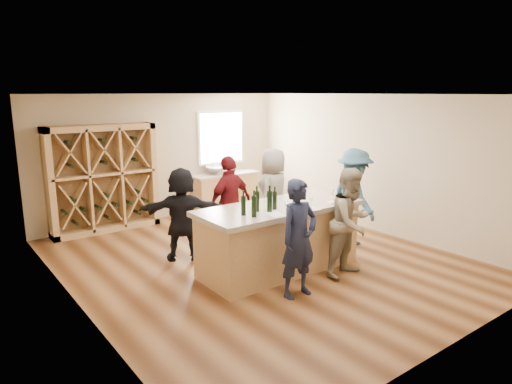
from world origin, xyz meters
TOP-DOWN VIEW (x-y plane):
  - floor at (0.00, 0.00)m, footprint 6.00×7.00m
  - ceiling at (0.00, 0.00)m, footprint 6.00×7.00m
  - wall_back at (0.00, 3.55)m, footprint 6.00×0.10m
  - wall_front at (0.00, -3.55)m, footprint 6.00×0.10m
  - wall_left at (-3.05, 0.00)m, footprint 0.10×7.00m
  - wall_right at (3.05, 0.00)m, footprint 0.10×7.00m
  - window_frame at (1.50, 3.47)m, footprint 1.30×0.06m
  - window_pane at (1.50, 3.44)m, footprint 1.18×0.01m
  - wine_rack at (-1.50, 3.27)m, footprint 2.20×0.45m
  - back_counter_base at (1.40, 3.20)m, footprint 1.60×0.58m
  - back_counter_top at (1.40, 3.20)m, footprint 1.70×0.62m
  - sink at (1.20, 3.20)m, footprint 0.54×0.54m
  - faucet at (1.20, 3.38)m, footprint 0.02×0.02m
  - tasting_counter_base at (-0.00, -0.56)m, footprint 2.60×1.00m
  - tasting_counter_top at (-0.00, -0.56)m, footprint 2.72×1.12m
  - wine_bottle_a at (-0.80, -0.69)m, footprint 0.09×0.09m
  - wine_bottle_b at (-0.74, -0.86)m, footprint 0.09×0.09m
  - wine_bottle_c at (-0.52, -0.63)m, footprint 0.10×0.10m
  - wine_bottle_d at (-0.38, -0.77)m, footprint 0.10×0.10m
  - wine_bottle_e at (-0.22, -0.70)m, footprint 0.08×0.08m
  - wine_glass_a at (-0.27, -1.02)m, footprint 0.10×0.10m
  - wine_glass_b at (0.21, -1.05)m, footprint 0.09×0.09m
  - wine_glass_c at (0.74, -1.01)m, footprint 0.08×0.08m
  - wine_glass_d at (0.42, -0.69)m, footprint 0.09×0.09m
  - wine_glass_e at (0.95, -0.83)m, footprint 0.07×0.07m
  - tasting_menu_a at (-0.39, -0.92)m, footprint 0.26×0.33m
  - tasting_menu_b at (0.23, -0.98)m, footprint 0.28×0.36m
  - tasting_menu_c at (0.86, -0.97)m, footprint 0.28×0.33m
  - person_near_left at (-0.40, -1.46)m, footprint 0.62×0.45m
  - person_near_right at (0.75, -1.39)m, footprint 0.89×0.56m
  - person_server at (2.00, -0.35)m, footprint 0.85×1.28m
  - person_far_mid at (-0.07, 0.76)m, footprint 1.10×0.72m
  - person_far_right at (0.95, 0.76)m, footprint 1.04×0.91m
  - person_far_left at (-1.01, 0.82)m, footprint 1.56×1.26m
  - wine_bottle_f at (0.05, -0.86)m, footprint 0.07×0.07m

SIDE VIEW (x-z plane):
  - floor at x=0.00m, z-range -0.10..0.00m
  - back_counter_base at x=1.40m, z-range 0.00..0.86m
  - tasting_counter_base at x=0.00m, z-range 0.00..1.00m
  - person_far_left at x=-1.01m, z-range 0.00..1.62m
  - person_near_left at x=-0.40m, z-range 0.00..1.69m
  - person_near_right at x=0.75m, z-range 0.00..1.71m
  - person_far_mid at x=-0.07m, z-range 0.00..1.73m
  - back_counter_top at x=1.40m, z-range 0.86..0.92m
  - person_far_right at x=0.95m, z-range 0.00..1.79m
  - person_server at x=2.00m, z-range 0.00..1.82m
  - sink at x=1.20m, z-range 0.92..1.11m
  - tasting_counter_top at x=0.00m, z-range 1.00..1.08m
  - faucet at x=1.20m, z-range 0.92..1.22m
  - tasting_menu_a at x=-0.39m, z-range 1.08..1.08m
  - tasting_menu_b at x=0.23m, z-range 1.08..1.08m
  - tasting_menu_c at x=0.86m, z-range 1.08..1.08m
  - wine_rack at x=-1.50m, z-range 0.00..2.20m
  - wine_glass_e at x=0.95m, z-range 1.08..1.25m
  - wine_glass_c at x=0.74m, z-range 1.08..1.26m
  - wine_glass_b at x=0.21m, z-range 1.08..1.27m
  - wine_glass_d at x=0.42m, z-range 1.08..1.27m
  - wine_glass_a at x=-0.27m, z-range 1.08..1.27m
  - wine_bottle_e at x=-0.22m, z-range 1.08..1.35m
  - wine_bottle_a at x=-0.80m, z-range 1.08..1.37m
  - wine_bottle_f at x=0.05m, z-range 1.08..1.38m
  - wine_bottle_c at x=-0.52m, z-range 1.08..1.39m
  - wine_bottle_b at x=-0.74m, z-range 1.08..1.39m
  - wine_bottle_d at x=-0.38m, z-range 1.08..1.40m
  - wall_back at x=0.00m, z-range 0.00..2.80m
  - wall_front at x=0.00m, z-range 0.00..2.80m
  - wall_left at x=-3.05m, z-range 0.00..2.80m
  - wall_right at x=3.05m, z-range 0.00..2.80m
  - window_frame at x=1.50m, z-range 1.10..2.40m
  - window_pane at x=1.50m, z-range 1.16..2.34m
  - ceiling at x=0.00m, z-range 2.80..2.90m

